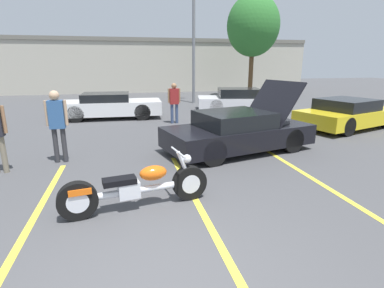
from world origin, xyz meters
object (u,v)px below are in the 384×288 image
object	(u,v)px
light_pole	(195,22)
show_car_hood_open	(239,131)
tree_background	(253,26)
spectator_midground	(57,120)
parked_car_mid_right_row	(241,100)
parked_car_right_row	(347,114)
motorcycle	(137,188)
parked_car_mid_left_row	(110,106)
spectator_near_motorcycle	(174,100)

from	to	relation	value
light_pole	show_car_hood_open	size ratio (longest dim) A/B	1.94
tree_background	spectator_midground	world-z (taller)	tree_background
parked_car_mid_right_row	parked_car_right_row	size ratio (longest dim) A/B	1.09
motorcycle	parked_car_mid_right_row	bearing A→B (deg)	49.76
motorcycle	spectator_midground	bearing A→B (deg)	110.89
parked_car_mid_left_row	motorcycle	bearing A→B (deg)	-83.41
parked_car_right_row	spectator_midground	bearing A→B (deg)	173.23
parked_car_mid_right_row	motorcycle	bearing A→B (deg)	-108.33
tree_background	parked_car_right_row	world-z (taller)	tree_background
tree_background	spectator_midground	size ratio (longest dim) A/B	3.87
parked_car_mid_right_row	parked_car_mid_left_row	bearing A→B (deg)	-159.61
spectator_midground	tree_background	bearing A→B (deg)	50.23
tree_background	spectator_midground	bearing A→B (deg)	-129.77
motorcycle	parked_car_mid_right_row	distance (m)	11.77
light_pole	motorcycle	size ratio (longest dim) A/B	3.38
light_pole	tree_background	distance (m)	5.31
motorcycle	parked_car_right_row	size ratio (longest dim) A/B	0.57
spectator_midground	parked_car_mid_left_row	bearing A→B (deg)	80.73
spectator_near_motorcycle	tree_background	bearing A→B (deg)	50.44
motorcycle	spectator_near_motorcycle	xyz separation A→B (m)	(1.89, 7.35, 0.60)
parked_car_mid_left_row	spectator_near_motorcycle	xyz separation A→B (m)	(2.66, -1.82, 0.42)
parked_car_mid_left_row	spectator_near_motorcycle	bearing A→B (deg)	-32.60
tree_background	light_pole	bearing A→B (deg)	-153.32
show_car_hood_open	spectator_near_motorcycle	size ratio (longest dim) A/B	2.71
tree_background	spectator_midground	distance (m)	17.24
motorcycle	parked_car_mid_left_row	distance (m)	9.20
parked_car_mid_right_row	spectator_midground	size ratio (longest dim) A/B	2.72
motorcycle	parked_car_right_row	xyz separation A→B (m)	(8.27, 4.95, 0.16)
show_car_hood_open	parked_car_right_row	world-z (taller)	show_car_hood_open
motorcycle	parked_car_mid_right_row	size ratio (longest dim) A/B	0.52
parked_car_mid_left_row	spectator_near_motorcycle	world-z (taller)	spectator_near_motorcycle
parked_car_mid_left_row	parked_car_right_row	world-z (taller)	parked_car_mid_left_row
tree_background	parked_car_mid_right_row	bearing A→B (deg)	-117.49
show_car_hood_open	spectator_midground	distance (m)	4.82
parked_car_mid_right_row	light_pole	bearing A→B (deg)	129.38
light_pole	spectator_midground	world-z (taller)	light_pole
spectator_near_motorcycle	motorcycle	bearing A→B (deg)	-104.46
light_pole	parked_car_right_row	distance (m)	10.37
parked_car_right_row	show_car_hood_open	bearing A→B (deg)	-176.80
tree_background	show_car_hood_open	world-z (taller)	tree_background
light_pole	parked_car_mid_left_row	bearing A→B (deg)	-138.89
spectator_midground	parked_car_right_row	bearing A→B (deg)	11.01
spectator_near_motorcycle	spectator_midground	size ratio (longest dim) A/B	0.91
motorcycle	parked_car_mid_left_row	world-z (taller)	parked_car_mid_left_row
parked_car_right_row	spectator_near_motorcycle	xyz separation A→B (m)	(-6.38, 2.39, 0.43)
motorcycle	light_pole	bearing A→B (deg)	62.88
light_pole	spectator_midground	distance (m)	12.66
light_pole	motorcycle	world-z (taller)	light_pole
light_pole	motorcycle	xyz separation A→B (m)	(-4.23, -13.53, -4.36)
parked_car_right_row	tree_background	bearing A→B (deg)	68.55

